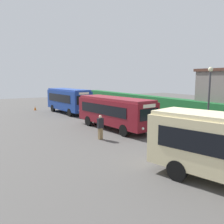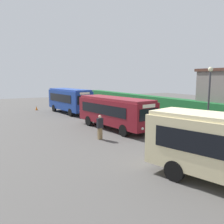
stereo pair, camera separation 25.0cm
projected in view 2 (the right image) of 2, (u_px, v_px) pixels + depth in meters
The scene contains 8 objects.
ground_plane at pixel (124, 130), 21.99m from camera, with size 82.92×82.92×0.00m, color #514F4C.
bus_blue at pixel (69, 99), 32.30m from camera, with size 8.90×3.61×3.32m.
bus_maroon at pixel (114, 111), 22.18m from camera, with size 9.29×3.75×3.01m.
person_left at pixel (86, 107), 32.56m from camera, with size 0.43×0.32×1.65m.
person_center at pixel (100, 127), 18.53m from camera, with size 0.34×0.53×1.94m.
hedge_row at pixel (195, 111), 26.21m from camera, with size 53.46×1.55×2.31m, color #1B5B2B.
traffic_cone at pixel (37, 108), 35.54m from camera, with size 0.36×0.36×0.60m, color orange.
lamppost at pixel (209, 95), 17.87m from camera, with size 0.36×0.36×5.63m.
Camera 2 is at (18.41, -11.21, 4.80)m, focal length 37.82 mm.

